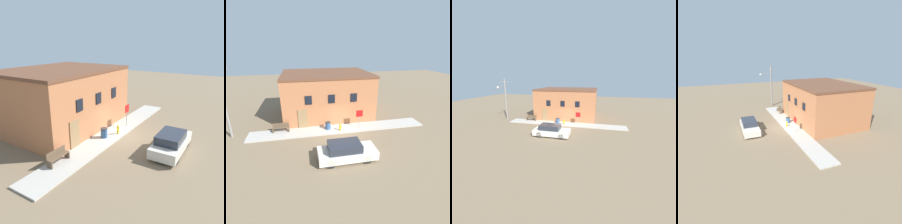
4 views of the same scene
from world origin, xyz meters
The scene contains 8 objects.
ground_plane centered at (0.00, 0.00, 0.00)m, with size 80.00×80.00×0.00m, color #7A664C.
sidewalk centered at (0.00, 1.02, 0.06)m, with size 18.49×2.05×0.12m.
brick_building centered at (-0.68, 5.97, 2.66)m, with size 10.45×7.96×5.31m.
fire_hydrant centered at (-0.07, 0.53, 0.50)m, with size 0.40×0.19×0.76m.
stop_sign centered at (2.04, 0.80, 1.51)m, with size 0.71×0.06×1.98m.
bench centered at (-6.04, 1.53, 0.57)m, with size 1.62×0.44×0.89m.
trash_bin centered at (-1.26, 1.14, 0.51)m, with size 0.57×0.57×0.79m.
parked_car centered at (-0.60, -4.13, 0.71)m, with size 4.57×1.85×1.47m.
Camera 2 is at (-3.60, -15.31, 8.50)m, focal length 28.00 mm.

